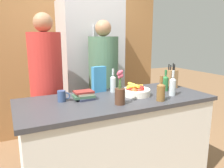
% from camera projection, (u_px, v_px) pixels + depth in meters
% --- Properties ---
extents(kitchen_island, '(1.90, 0.81, 0.93)m').
position_uv_depth(kitchen_island, '(116.00, 141.00, 2.26)').
color(kitchen_island, silver).
rests_on(kitchen_island, ground_plane).
extents(back_wall_wood, '(3.10, 0.12, 2.60)m').
position_uv_depth(back_wall_wood, '(70.00, 51.00, 3.50)').
color(back_wall_wood, '#9E6B3D').
rests_on(back_wall_wood, ground_plane).
extents(refrigerator, '(0.87, 0.63, 2.04)m').
position_uv_depth(refrigerator, '(91.00, 71.00, 3.33)').
color(refrigerator, '#B7B7BC').
rests_on(refrigerator, ground_plane).
extents(fruit_bowl, '(0.28, 0.28, 0.12)m').
position_uv_depth(fruit_bowl, '(136.00, 91.00, 2.24)').
color(fruit_bowl, silver).
rests_on(fruit_bowl, kitchen_island).
extents(knife_block, '(0.11, 0.10, 0.30)m').
position_uv_depth(knife_block, '(172.00, 79.00, 2.57)').
color(knife_block, olive).
rests_on(knife_block, kitchen_island).
extents(flower_vase, '(0.09, 0.09, 0.31)m').
position_uv_depth(flower_vase, '(120.00, 93.00, 1.93)').
color(flower_vase, '#4C2D1E').
rests_on(flower_vase, kitchen_island).
extents(cereal_box, '(0.16, 0.08, 0.28)m').
position_uv_depth(cereal_box, '(99.00, 79.00, 2.37)').
color(cereal_box, teal).
rests_on(cereal_box, kitchen_island).
extents(coffee_mug, '(0.11, 0.08, 0.10)m').
position_uv_depth(coffee_mug, '(62.00, 96.00, 2.02)').
color(coffee_mug, '#334770').
rests_on(coffee_mug, kitchen_island).
extents(book_stack, '(0.21, 0.16, 0.09)m').
position_uv_depth(book_stack, '(84.00, 95.00, 2.09)').
color(book_stack, '#2D334C').
rests_on(book_stack, kitchen_island).
extents(bottle_oil, '(0.08, 0.08, 0.24)m').
position_uv_depth(bottle_oil, '(161.00, 91.00, 2.04)').
color(bottle_oil, brown).
rests_on(bottle_oil, kitchen_island).
extents(bottle_vinegar, '(0.06, 0.06, 0.26)m').
position_uv_depth(bottle_vinegar, '(113.00, 83.00, 2.36)').
color(bottle_vinegar, '#B2BCC1').
rests_on(bottle_vinegar, kitchen_island).
extents(bottle_wine, '(0.07, 0.07, 0.26)m').
position_uv_depth(bottle_wine, '(173.00, 86.00, 2.23)').
color(bottle_wine, '#B2BCC1').
rests_on(bottle_wine, kitchen_island).
extents(bottle_water, '(0.07, 0.07, 0.24)m').
position_uv_depth(bottle_water, '(165.00, 83.00, 2.43)').
color(bottle_water, '#286633').
rests_on(bottle_water, kitchen_island).
extents(person_at_sink, '(0.36, 0.36, 1.78)m').
position_uv_depth(person_at_sink, '(47.00, 84.00, 2.47)').
color(person_at_sink, '#383842').
rests_on(person_at_sink, ground_plane).
extents(person_in_blue, '(0.38, 0.38, 1.73)m').
position_uv_depth(person_in_blue, '(104.00, 81.00, 2.83)').
color(person_in_blue, '#383842').
rests_on(person_in_blue, ground_plane).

